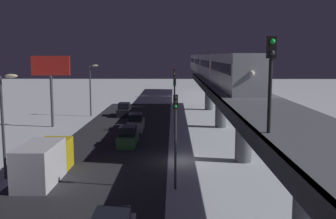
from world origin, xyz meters
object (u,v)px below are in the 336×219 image
at_px(traffic_light_far, 174,85).
at_px(commercial_billboard, 51,73).
at_px(subway_train, 209,64).
at_px(box_truck, 44,161).
at_px(traffic_light_near, 175,128).
at_px(sedan_green, 128,138).
at_px(traffic_light_distant, 174,78).
at_px(traffic_light_mid, 175,97).
at_px(sedan_black, 124,111).
at_px(rail_signal, 271,68).
at_px(sedan_silver, 136,123).

relative_size(traffic_light_far, commercial_billboard, 0.72).
relative_size(subway_train, traffic_light_far, 11.57).
relative_size(box_truck, traffic_light_near, 1.16).
xyz_separation_m(sedan_green, traffic_light_distant, (-4.70, -46.04, 3.40)).
height_order(sedan_green, traffic_light_mid, traffic_light_mid).
bearing_deg(box_truck, sedan_black, -93.76).
bearing_deg(subway_train, commercial_billboard, 40.39).
height_order(subway_train, rail_signal, rail_signal).
relative_size(sedan_silver, box_truck, 0.61).
distance_m(sedan_green, box_truck, 11.97).
xyz_separation_m(traffic_light_far, traffic_light_distant, (0.00, -19.70, 0.00)).
height_order(sedan_black, box_truck, box_truck).
relative_size(rail_signal, traffic_light_far, 0.62).
distance_m(traffic_light_near, traffic_light_mid, 19.70).
distance_m(sedan_green, sedan_black, 19.65).
xyz_separation_m(subway_train, traffic_light_far, (5.79, 2.01, -3.29)).
xyz_separation_m(sedan_black, traffic_light_mid, (-7.50, 12.81, 3.40)).
distance_m(rail_signal, commercial_billboard, 37.90).
bearing_deg(traffic_light_far, rail_signal, 94.54).
bearing_deg(subway_train, sedan_black, 33.79).
bearing_deg(traffic_light_near, subway_train, -97.97).
relative_size(traffic_light_near, commercial_billboard, 0.72).
xyz_separation_m(rail_signal, traffic_light_mid, (3.86, -28.93, -4.24)).
relative_size(sedan_black, box_truck, 0.59).
bearing_deg(sedan_silver, rail_signal, -74.44).
relative_size(sedan_silver, commercial_billboard, 0.51).
bearing_deg(sedan_silver, traffic_light_distant, 82.87).
bearing_deg(sedan_black, traffic_light_distant, -105.75).
relative_size(sedan_silver, traffic_light_far, 0.71).
bearing_deg(sedan_silver, traffic_light_near, -77.67).
distance_m(rail_signal, traffic_light_near, 10.87).
height_order(sedan_green, box_truck, box_truck).
distance_m(sedan_green, traffic_light_distant, 46.41).
relative_size(sedan_green, sedan_black, 1.00).
height_order(sedan_green, commercial_billboard, commercial_billboard).
distance_m(sedan_black, traffic_light_far, 10.74).
height_order(subway_train, commercial_billboard, subway_train).
distance_m(traffic_light_distant, commercial_billboard, 39.00).
height_order(subway_train, sedan_silver, subway_train).
bearing_deg(traffic_light_distant, sedan_silver, 82.87).
distance_m(subway_train, rail_signal, 50.69).
bearing_deg(traffic_light_distant, traffic_light_mid, 90.00).
distance_m(traffic_light_far, commercial_billboard, 22.39).
distance_m(sedan_silver, traffic_light_mid, 6.08).
bearing_deg(commercial_billboard, traffic_light_distant, -113.32).
relative_size(traffic_light_near, traffic_light_mid, 1.00).
bearing_deg(traffic_light_mid, traffic_light_far, -90.00).
bearing_deg(subway_train, sedan_green, 69.68).
bearing_deg(box_truck, subway_train, -111.26).
distance_m(traffic_light_far, traffic_light_distant, 19.70).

